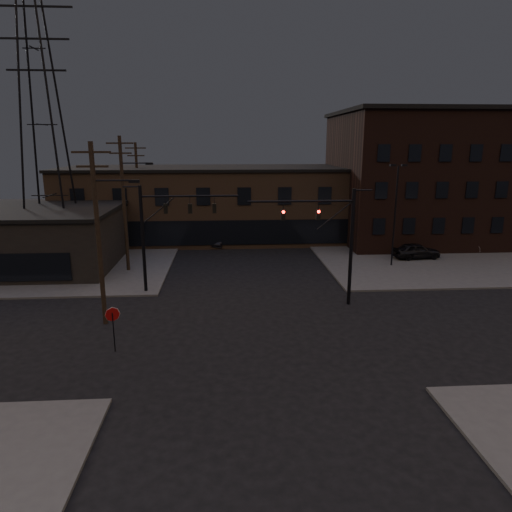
{
  "coord_description": "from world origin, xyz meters",
  "views": [
    {
      "loc": [
        -1.94,
        -25.05,
        10.88
      ],
      "look_at": [
        0.06,
        4.71,
        3.5
      ],
      "focal_mm": 32.0,
      "sensor_mm": 36.0,
      "label": 1
    }
  ],
  "objects": [
    {
      "name": "utility_pole_far",
      "position": [
        -11.5,
        26.0,
        5.78
      ],
      "size": [
        2.2,
        0.28,
        11.0
      ],
      "color": "black",
      "rests_on": "ground"
    },
    {
      "name": "traffic_signal_near",
      "position": [
        5.36,
        4.5,
        4.93
      ],
      "size": [
        7.12,
        0.24,
        8.0
      ],
      "color": "black",
      "rests_on": "ground"
    },
    {
      "name": "building_right",
      "position": [
        22.0,
        26.0,
        7.0
      ],
      "size": [
        22.0,
        16.0,
        14.0
      ],
      "primitive_type": "cube",
      "color": "black",
      "rests_on": "ground"
    },
    {
      "name": "lot_light_b",
      "position": [
        19.0,
        19.0,
        5.51
      ],
      "size": [
        1.5,
        0.28,
        9.14
      ],
      "color": "black",
      "rests_on": "ground"
    },
    {
      "name": "sidewalk_ne",
      "position": [
        22.0,
        22.0,
        0.07
      ],
      "size": [
        30.0,
        30.0,
        0.15
      ],
      "primitive_type": "cube",
      "color": "#474744",
      "rests_on": "ground"
    },
    {
      "name": "car_crossing",
      "position": [
        -2.53,
        23.98,
        0.73
      ],
      "size": [
        2.76,
        4.69,
        1.46
      ],
      "primitive_type": "imported",
      "rotation": [
        0.0,
        0.0,
        -0.29
      ],
      "color": "black",
      "rests_on": "ground"
    },
    {
      "name": "transmission_tower",
      "position": [
        -18.0,
        18.0,
        12.5
      ],
      "size": [
        7.0,
        7.0,
        25.0
      ],
      "primitive_type": null,
      "color": "black",
      "rests_on": "ground"
    },
    {
      "name": "sidewalk_nw",
      "position": [
        -22.0,
        22.0,
        0.07
      ],
      "size": [
        30.0,
        30.0,
        0.15
      ],
      "primitive_type": "cube",
      "color": "#474744",
      "rests_on": "ground"
    },
    {
      "name": "parked_car_lot_b",
      "position": [
        21.78,
        19.14,
        0.85
      ],
      "size": [
        4.98,
        2.47,
        1.39
      ],
      "primitive_type": "imported",
      "rotation": [
        0.0,
        0.0,
        1.46
      ],
      "color": "silver",
      "rests_on": "sidewalk_ne"
    },
    {
      "name": "utility_pole_mid",
      "position": [
        -10.44,
        14.0,
        6.13
      ],
      "size": [
        3.7,
        0.28,
        11.5
      ],
      "color": "black",
      "rests_on": "ground"
    },
    {
      "name": "traffic_signal_far",
      "position": [
        -6.72,
        8.0,
        5.01
      ],
      "size": [
        7.12,
        0.24,
        8.0
      ],
      "color": "black",
      "rests_on": "ground"
    },
    {
      "name": "stop_sign",
      "position": [
        -8.0,
        -1.99,
        1.84
      ],
      "size": [
        0.72,
        0.33,
        2.48
      ],
      "color": "black",
      "rests_on": "ground"
    },
    {
      "name": "utility_pole_near",
      "position": [
        -9.43,
        2.0,
        5.87
      ],
      "size": [
        3.7,
        0.28,
        11.0
      ],
      "color": "black",
      "rests_on": "ground"
    },
    {
      "name": "parked_car_lot_a",
      "position": [
        16.23,
        16.28,
        0.9
      ],
      "size": [
        4.56,
        2.16,
        1.51
      ],
      "primitive_type": "imported",
      "rotation": [
        0.0,
        0.0,
        1.66
      ],
      "color": "black",
      "rests_on": "sidewalk_ne"
    },
    {
      "name": "building_row",
      "position": [
        0.0,
        28.0,
        4.0
      ],
      "size": [
        40.0,
        12.0,
        8.0
      ],
      "primitive_type": "cube",
      "color": "brown",
      "rests_on": "ground"
    },
    {
      "name": "lot_light_a",
      "position": [
        13.0,
        14.0,
        5.51
      ],
      "size": [
        1.5,
        0.28,
        9.14
      ],
      "color": "black",
      "rests_on": "ground"
    },
    {
      "name": "building_left",
      "position": [
        -20.0,
        16.0,
        2.5
      ],
      "size": [
        16.0,
        12.0,
        5.0
      ],
      "primitive_type": "cube",
      "color": "black",
      "rests_on": "ground"
    },
    {
      "name": "ground",
      "position": [
        0.0,
        0.0,
        0.0
      ],
      "size": [
        140.0,
        140.0,
        0.0
      ],
      "primitive_type": "plane",
      "color": "black",
      "rests_on": "ground"
    }
  ]
}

